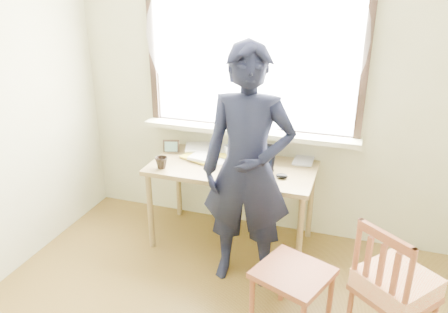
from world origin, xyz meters
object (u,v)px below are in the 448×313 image
(work_chair, at_px, (293,280))
(side_chair, at_px, (394,286))
(mug_white, at_px, (232,151))
(person, at_px, (248,170))
(laptop, at_px, (253,165))
(desk, at_px, (232,174))
(mug_dark, at_px, (161,163))

(work_chair, xyz_separation_m, side_chair, (0.59, 0.02, 0.09))
(mug_white, relative_size, person, 0.07)
(laptop, relative_size, work_chair, 0.63)
(mug_white, bearing_deg, desk, -70.74)
(laptop, distance_m, mug_white, 0.34)
(desk, height_order, mug_dark, mug_dark)
(laptop, bearing_deg, mug_dark, -165.17)
(laptop, distance_m, side_chair, 1.36)
(mug_white, bearing_deg, person, -62.83)
(laptop, height_order, work_chair, laptop)
(desk, xyz_separation_m, mug_white, (-0.07, 0.20, 0.12))
(mug_white, distance_m, mug_dark, 0.62)
(mug_dark, bearing_deg, person, -13.32)
(mug_dark, height_order, work_chair, mug_dark)
(mug_white, height_order, work_chair, mug_white)
(work_chair, bearing_deg, mug_dark, 152.71)
(laptop, bearing_deg, mug_white, 137.38)
(desk, height_order, work_chair, desk)
(desk, height_order, mug_white, mug_white)
(work_chair, xyz_separation_m, person, (-0.42, 0.43, 0.52))
(laptop, height_order, mug_dark, laptop)
(desk, relative_size, person, 0.75)
(mug_white, height_order, person, person)
(laptop, xyz_separation_m, mug_dark, (-0.71, -0.19, -0.00))
(work_chair, relative_size, side_chair, 0.63)
(desk, distance_m, side_chair, 1.51)
(work_chair, distance_m, side_chair, 0.60)
(laptop, xyz_separation_m, mug_white, (-0.25, 0.23, -0.00))
(mug_dark, xyz_separation_m, person, (0.76, -0.18, 0.12))
(work_chair, bearing_deg, mug_white, 125.39)
(mug_dark, distance_m, work_chair, 1.39)
(desk, relative_size, work_chair, 2.43)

